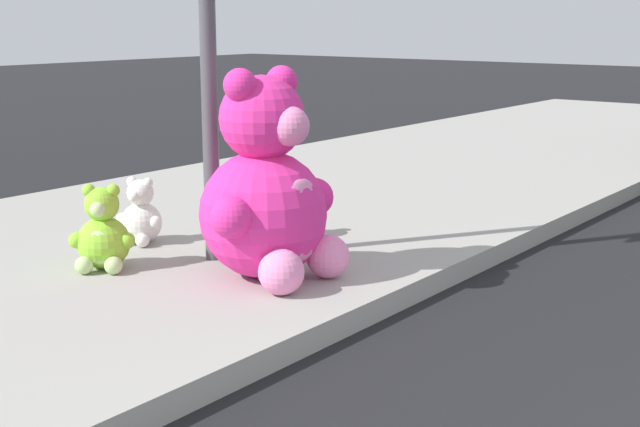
{
  "coord_description": "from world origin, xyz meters",
  "views": [
    {
      "loc": [
        -3.21,
        0.24,
        1.79
      ],
      "look_at": [
        1.17,
        3.6,
        0.55
      ],
      "focal_mm": 49.28,
      "sensor_mm": 36.0,
      "label": 1
    }
  ],
  "objects": [
    {
      "name": "plush_lime",
      "position": [
        0.38,
        4.8,
        0.38
      ],
      "size": [
        0.41,
        0.4,
        0.57
      ],
      "color": "#8CD133",
      "rests_on": "sidewalk"
    },
    {
      "name": "plush_white",
      "position": [
        0.99,
        5.14,
        0.35
      ],
      "size": [
        0.35,
        0.37,
        0.49
      ],
      "color": "white",
      "rests_on": "sidewalk"
    },
    {
      "name": "plush_pink_large",
      "position": [
        0.9,
        3.81,
        0.69
      ],
      "size": [
        1.04,
        0.91,
        1.34
      ],
      "color": "#F22D93",
      "rests_on": "sidewalk"
    },
    {
      "name": "sidewalk",
      "position": [
        0.0,
        5.2,
        0.07
      ],
      "size": [
        28.0,
        4.4,
        0.15
      ],
      "primitive_type": "cube",
      "color": "#9E9B93",
      "rests_on": "ground_plane"
    },
    {
      "name": "plush_tan",
      "position": [
        1.54,
        4.55,
        0.4
      ],
      "size": [
        0.48,
        0.45,
        0.63
      ],
      "color": "tan",
      "rests_on": "sidewalk"
    },
    {
      "name": "sign_pole",
      "position": [
        1.0,
        4.4,
        1.85
      ],
      "size": [
        0.56,
        0.11,
        3.2
      ],
      "color": "#4C4C51",
      "rests_on": "sidewalk"
    }
  ]
}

